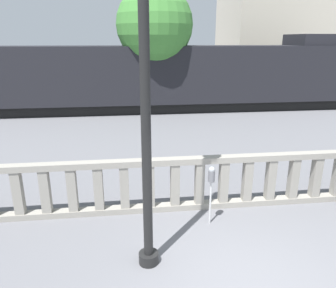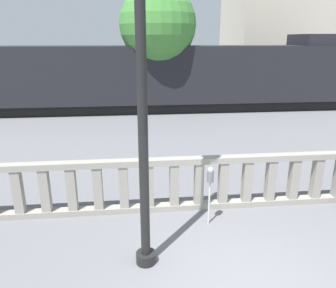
{
  "view_description": "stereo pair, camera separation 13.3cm",
  "coord_description": "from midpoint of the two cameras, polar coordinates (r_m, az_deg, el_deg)",
  "views": [
    {
      "loc": [
        -1.87,
        -4.01,
        3.83
      ],
      "look_at": [
        -0.9,
        3.81,
        1.3
      ],
      "focal_mm": 35.0,
      "sensor_mm": 36.0,
      "label": 1
    },
    {
      "loc": [
        -1.74,
        -4.03,
        3.83
      ],
      "look_at": [
        -0.9,
        3.81,
        1.3
      ],
      "focal_mm": 35.0,
      "sensor_mm": 36.0,
      "label": 2
    }
  ],
  "objects": [
    {
      "name": "balustrade",
      "position": [
        7.75,
        7.98,
        -6.7
      ],
      "size": [
        15.37,
        0.24,
        1.28
      ],
      "color": "gray",
      "rests_on": "ground"
    },
    {
      "name": "lamppost",
      "position": [
        4.97,
        -4.0,
        18.62
      ],
      "size": [
        0.43,
        0.43,
        6.73
      ],
      "color": "black",
      "rests_on": "ground"
    },
    {
      "name": "parking_meter",
      "position": [
        6.93,
        7.89,
        -6.25
      ],
      "size": [
        0.14,
        0.14,
        1.32
      ],
      "color": "silver",
      "rests_on": "ground"
    },
    {
      "name": "train_near",
      "position": [
        18.34,
        -9.0,
        11.34
      ],
      "size": [
        26.69,
        2.91,
        4.09
      ],
      "color": "black",
      "rests_on": "ground"
    },
    {
      "name": "building_block",
      "position": [
        28.57,
        19.61,
        21.33
      ],
      "size": [
        8.1,
        6.52,
        12.12
      ],
      "color": "beige",
      "rests_on": "ground"
    },
    {
      "name": "tree_left",
      "position": [
        17.73,
        -1.55,
        20.01
      ],
      "size": [
        3.91,
        3.91,
        6.49
      ],
      "color": "brown",
      "rests_on": "ground"
    }
  ]
}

